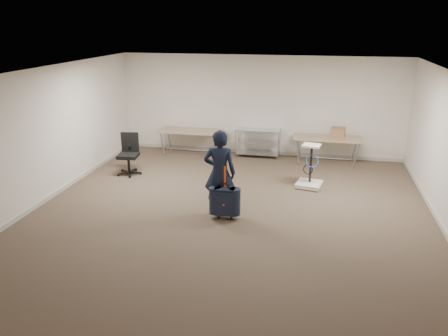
# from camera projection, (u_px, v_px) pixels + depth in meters

# --- Properties ---
(ground) EXTENTS (9.00, 9.00, 0.00)m
(ground) POSITION_uv_depth(u_px,v_px,m) (228.00, 219.00, 8.58)
(ground) COLOR #493C2C
(ground) RESTS_ON ground
(room_shell) EXTENTS (8.00, 9.00, 9.00)m
(room_shell) POSITION_uv_depth(u_px,v_px,m) (240.00, 191.00, 9.84)
(room_shell) COLOR white
(room_shell) RESTS_ON ground
(folding_table_left) EXTENTS (1.80, 0.75, 0.73)m
(folding_table_left) POSITION_uv_depth(u_px,v_px,m) (191.00, 132.00, 12.39)
(folding_table_left) COLOR #8E7557
(folding_table_left) RESTS_ON ground
(folding_table_right) EXTENTS (1.80, 0.75, 0.73)m
(folding_table_right) POSITION_uv_depth(u_px,v_px,m) (327.00, 139.00, 11.64)
(folding_table_right) COLOR #8E7557
(folding_table_right) RESTS_ON ground
(wire_shelf) EXTENTS (1.22, 0.47, 0.80)m
(wire_shelf) POSITION_uv_depth(u_px,v_px,m) (258.00, 142.00, 12.33)
(wire_shelf) COLOR silver
(wire_shelf) RESTS_ON ground
(person) EXTENTS (0.66, 0.45, 1.73)m
(person) POSITION_uv_depth(u_px,v_px,m) (220.00, 173.00, 8.53)
(person) COLOR black
(person) RESTS_ON ground
(suitcase) EXTENTS (0.40, 0.24, 1.08)m
(suitcase) POSITION_uv_depth(u_px,v_px,m) (225.00, 201.00, 8.47)
(suitcase) COLOR black
(suitcase) RESTS_ON ground
(office_chair) EXTENTS (0.63, 0.63, 1.03)m
(office_chair) POSITION_uv_depth(u_px,v_px,m) (129.00, 162.00, 10.98)
(office_chair) COLOR black
(office_chair) RESTS_ON ground
(equipment_cart) EXTENTS (0.65, 0.65, 1.03)m
(equipment_cart) POSITION_uv_depth(u_px,v_px,m) (310.00, 176.00, 10.12)
(equipment_cart) COLOR beige
(equipment_cart) RESTS_ON ground
(cardboard_box) EXTENTS (0.40, 0.33, 0.27)m
(cardboard_box) POSITION_uv_depth(u_px,v_px,m) (338.00, 132.00, 11.60)
(cardboard_box) COLOR #A4764C
(cardboard_box) RESTS_ON folding_table_right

